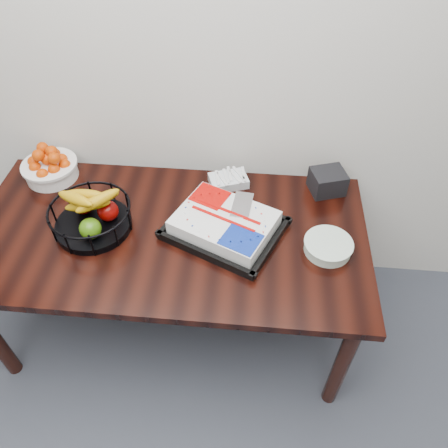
# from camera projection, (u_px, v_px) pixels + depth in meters

# --- Properties ---
(table) EXTENTS (1.80, 0.90, 0.75)m
(table) POSITION_uv_depth(u_px,v_px,m) (170.00, 244.00, 2.04)
(table) COLOR black
(table) RESTS_ON ground
(cake_tray) EXTENTS (0.59, 0.54, 0.10)m
(cake_tray) POSITION_uv_depth(u_px,v_px,m) (225.00, 225.00, 1.94)
(cake_tray) COLOR black
(cake_tray) RESTS_ON table
(tangerine_bowl) EXTENTS (0.28, 0.28, 0.17)m
(tangerine_bowl) POSITION_uv_depth(u_px,v_px,m) (49.00, 165.00, 2.19)
(tangerine_bowl) COLOR white
(tangerine_bowl) RESTS_ON table
(fruit_basket) EXTENTS (0.36, 0.36, 0.19)m
(fruit_basket) POSITION_uv_depth(u_px,v_px,m) (91.00, 215.00, 1.93)
(fruit_basket) COLOR black
(fruit_basket) RESTS_ON table
(plate_stack) EXTENTS (0.21, 0.21, 0.05)m
(plate_stack) POSITION_uv_depth(u_px,v_px,m) (328.00, 246.00, 1.88)
(plate_stack) COLOR white
(plate_stack) RESTS_ON table
(fork_bag) EXTENTS (0.22, 0.18, 0.05)m
(fork_bag) POSITION_uv_depth(u_px,v_px,m) (228.00, 180.00, 2.18)
(fork_bag) COLOR silver
(fork_bag) RESTS_ON table
(napkin_box) EXTENTS (0.19, 0.18, 0.11)m
(napkin_box) POSITION_uv_depth(u_px,v_px,m) (327.00, 181.00, 2.13)
(napkin_box) COLOR black
(napkin_box) RESTS_ON table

